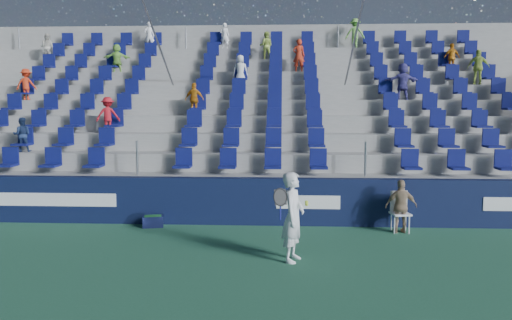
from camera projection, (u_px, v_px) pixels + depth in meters
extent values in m
plane|color=#2A6245|center=(238.00, 263.00, 9.68)|extent=(70.00, 70.00, 0.00)
cube|color=#0F1738|center=(249.00, 201.00, 12.74)|extent=(24.00, 0.30, 1.20)
cube|color=white|center=(55.00, 200.00, 12.83)|extent=(3.20, 0.02, 0.34)
cube|color=white|center=(308.00, 202.00, 12.50)|extent=(1.60, 0.02, 0.34)
cube|color=#9C9D98|center=(250.00, 197.00, 13.31)|extent=(24.00, 0.85, 1.20)
cube|color=#9C9D98|center=(252.00, 183.00, 14.12)|extent=(24.00, 0.85, 1.70)
cube|color=#9C9D98|center=(254.00, 170.00, 14.94)|extent=(24.00, 0.85, 2.20)
cube|color=#9C9D98|center=(255.00, 159.00, 15.75)|extent=(24.00, 0.85, 2.70)
cube|color=#9C9D98|center=(257.00, 148.00, 16.57)|extent=(24.00, 0.85, 3.20)
cube|color=#9C9D98|center=(258.00, 139.00, 17.38)|extent=(24.00, 0.85, 3.70)
cube|color=#9C9D98|center=(259.00, 131.00, 18.20)|extent=(24.00, 0.85, 4.20)
cube|color=#9C9D98|center=(260.00, 123.00, 19.01)|extent=(24.00, 0.85, 4.70)
cube|color=#9C9D98|center=(261.00, 116.00, 19.83)|extent=(24.00, 0.85, 5.20)
cube|color=#9C9D98|center=(262.00, 103.00, 20.44)|extent=(24.00, 0.50, 6.20)
cube|color=#0E1354|center=(250.00, 162.00, 13.20)|extent=(16.05, 0.50, 0.70)
cube|color=#0E1354|center=(252.00, 140.00, 13.99)|extent=(16.05, 0.50, 0.70)
cube|color=#0E1354|center=(254.00, 122.00, 14.77)|extent=(16.05, 0.50, 0.70)
cube|color=#0E1354|center=(255.00, 105.00, 15.56)|extent=(16.05, 0.50, 0.70)
cube|color=#0E1354|center=(257.00, 89.00, 16.35)|extent=(16.05, 0.50, 0.70)
cube|color=#0E1354|center=(258.00, 75.00, 17.14)|extent=(16.05, 0.50, 0.70)
cube|color=#0E1354|center=(259.00, 63.00, 17.92)|extent=(16.05, 0.50, 0.70)
cube|color=#0E1354|center=(260.00, 51.00, 18.71)|extent=(16.05, 0.50, 0.70)
cube|color=#0E1354|center=(261.00, 40.00, 19.50)|extent=(16.05, 0.50, 0.70)
cylinder|color=gray|center=(166.00, 65.00, 16.41)|extent=(0.06, 7.68, 4.55)
cylinder|color=gray|center=(349.00, 64.00, 16.10)|extent=(0.06, 7.68, 4.55)
imported|color=white|center=(149.00, 36.00, 19.66)|extent=(0.44, 0.33, 1.08)
imported|color=orange|center=(194.00, 99.00, 15.59)|extent=(0.63, 0.33, 1.03)
imported|color=silver|center=(240.00, 70.00, 17.10)|extent=(0.51, 0.33, 1.04)
imported|color=#B3CF52|center=(478.00, 67.00, 16.68)|extent=(0.74, 0.47, 1.18)
imported|color=red|center=(26.00, 84.00, 16.68)|extent=(0.70, 0.44, 1.04)
imported|color=white|center=(225.00, 36.00, 19.50)|extent=(0.40, 0.29, 1.01)
imported|color=#A4C14D|center=(266.00, 46.00, 18.63)|extent=(0.53, 0.43, 1.05)
imported|color=beige|center=(47.00, 47.00, 19.06)|extent=(0.52, 0.42, 1.03)
imported|color=red|center=(108.00, 115.00, 14.93)|extent=(0.75, 0.51, 1.08)
imported|color=#8DCF53|center=(117.00, 58.00, 18.12)|extent=(1.00, 0.61, 1.03)
imported|color=red|center=(299.00, 56.00, 17.77)|extent=(0.43, 0.29, 1.16)
imported|color=orange|center=(452.00, 57.00, 17.51)|extent=(0.61, 0.35, 0.99)
imported|color=#7CCD52|center=(355.00, 34.00, 19.24)|extent=(0.80, 0.55, 1.14)
imported|color=navy|center=(22.00, 135.00, 14.26)|extent=(0.58, 0.51, 0.99)
imported|color=#484495|center=(403.00, 82.00, 16.03)|extent=(1.12, 0.46, 1.17)
imported|color=white|center=(293.00, 217.00, 9.72)|extent=(0.58, 0.73, 1.76)
cylinder|color=navy|center=(280.00, 213.00, 9.47)|extent=(0.03, 0.03, 0.28)
torus|color=black|center=(280.00, 197.00, 9.43)|extent=(0.30, 0.17, 0.28)
plane|color=#262626|center=(280.00, 197.00, 9.43)|extent=(0.30, 0.16, 0.29)
sphere|color=#C8E234|center=(307.00, 204.00, 9.47)|extent=(0.07, 0.07, 0.07)
sphere|color=#C8E234|center=(307.00, 202.00, 9.53)|extent=(0.07, 0.07, 0.07)
cube|color=white|center=(400.00, 214.00, 11.97)|extent=(0.49, 0.49, 0.04)
cube|color=white|center=(399.00, 201.00, 12.14)|extent=(0.43, 0.11, 0.53)
cylinder|color=white|center=(394.00, 225.00, 11.83)|extent=(0.03, 0.03, 0.43)
cylinder|color=white|center=(409.00, 225.00, 11.81)|extent=(0.03, 0.03, 0.43)
cylinder|color=white|center=(391.00, 222.00, 12.17)|extent=(0.03, 0.03, 0.43)
cylinder|color=white|center=(406.00, 222.00, 12.16)|extent=(0.03, 0.03, 0.43)
imported|color=tan|center=(401.00, 206.00, 11.90)|extent=(0.76, 0.33, 1.28)
cube|color=#10153D|center=(153.00, 221.00, 12.51)|extent=(0.57, 0.43, 0.28)
cube|color=#1E662D|center=(153.00, 219.00, 12.51)|extent=(0.46, 0.32, 0.17)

